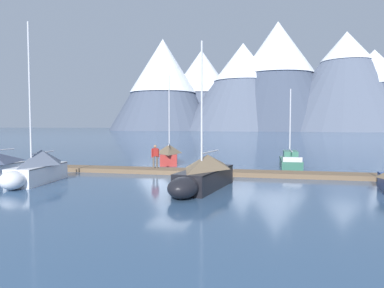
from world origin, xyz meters
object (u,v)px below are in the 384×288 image
at_px(sailboat_second_berth, 36,167).
at_px(sailboat_mid_dock_port, 169,154).
at_px(person_on_dock, 155,155).
at_px(sailboat_mid_dock_starboard, 203,173).
at_px(sailboat_far_berth, 290,161).

height_order(sailboat_second_berth, sailboat_mid_dock_port, sailboat_second_berth).
xyz_separation_m(sailboat_second_berth, person_on_dock, (5.25, 6.29, 0.32)).
height_order(sailboat_second_berth, person_on_dock, sailboat_second_berth).
relative_size(sailboat_mid_dock_port, sailboat_mid_dock_starboard, 1.01).
xyz_separation_m(sailboat_far_berth, person_on_dock, (-9.71, -5.40, 0.74)).
xyz_separation_m(sailboat_mid_dock_port, person_on_dock, (0.76, -5.94, 0.43)).
bearing_deg(sailboat_mid_dock_starboard, sailboat_second_berth, -178.49).
distance_m(sailboat_second_berth, sailboat_mid_dock_port, 13.03).
relative_size(sailboat_second_berth, sailboat_far_berth, 1.41).
relative_size(sailboat_second_berth, person_on_dock, 5.51).
distance_m(sailboat_mid_dock_port, sailboat_mid_dock_starboard, 13.19).
height_order(sailboat_mid_dock_port, sailboat_mid_dock_starboard, sailboat_mid_dock_port).
bearing_deg(sailboat_mid_dock_port, person_on_dock, -82.73).
distance_m(sailboat_far_berth, person_on_dock, 11.14).
distance_m(sailboat_mid_dock_starboard, sailboat_far_berth, 12.43).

